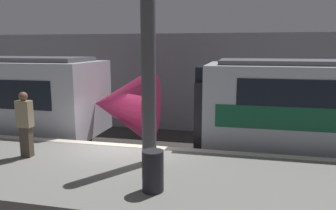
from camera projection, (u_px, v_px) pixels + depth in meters
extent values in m
plane|color=#33302D|center=(125.00, 179.00, 10.12)|extent=(120.00, 120.00, 0.00)
cube|color=slate|center=(96.00, 189.00, 8.09)|extent=(40.00, 4.03, 1.14)
cube|color=beige|center=(122.00, 145.00, 9.78)|extent=(40.00, 0.30, 0.01)
cube|color=gray|center=(170.00, 83.00, 15.82)|extent=(50.00, 0.15, 4.66)
cylinder|color=#47474C|center=(149.00, 84.00, 8.01)|extent=(0.36, 0.36, 3.99)
cone|color=#B21E4C|center=(123.00, 105.00, 11.90)|extent=(2.20, 2.64, 2.64)
sphere|color=#F2EFCC|center=(148.00, 117.00, 11.76)|extent=(0.20, 0.20, 0.20)
cube|color=black|center=(204.00, 110.00, 11.26)|extent=(0.25, 3.01, 2.22)
cube|color=black|center=(204.00, 78.00, 11.07)|extent=(0.25, 2.70, 0.89)
sphere|color=#EA4C42|center=(196.00, 126.00, 10.70)|extent=(0.18, 0.18, 0.18)
sphere|color=#EA4C42|center=(202.00, 117.00, 12.03)|extent=(0.18, 0.18, 0.18)
cube|color=#473D33|center=(27.00, 142.00, 8.72)|extent=(0.28, 0.20, 0.81)
cube|color=gray|center=(24.00, 114.00, 8.58)|extent=(0.38, 0.24, 0.71)
sphere|color=brown|center=(23.00, 96.00, 8.50)|extent=(0.23, 0.23, 0.23)
cylinder|color=#232328|center=(153.00, 171.00, 6.62)|extent=(0.44, 0.44, 0.85)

